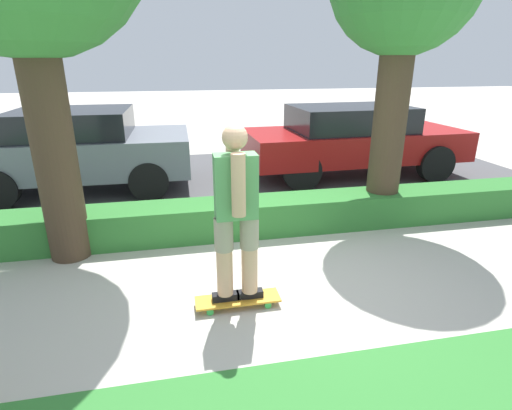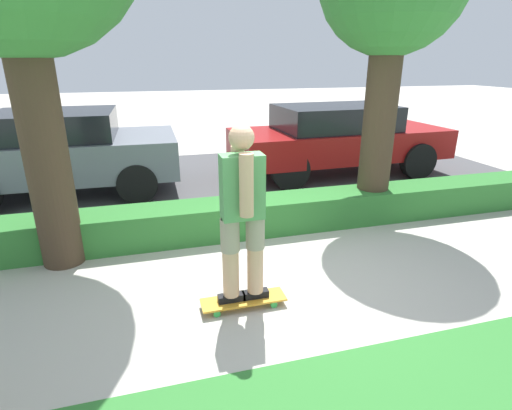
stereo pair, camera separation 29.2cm
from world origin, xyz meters
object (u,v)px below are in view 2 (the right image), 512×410
object	(u,v)px
skater_person	(242,213)
parked_car_middle	(338,137)
skateboard	(243,300)
parked_car_front	(64,151)

from	to	relation	value
skater_person	parked_car_middle	bearing A→B (deg)	54.12
skateboard	parked_car_middle	world-z (taller)	parked_car_middle
parked_car_front	skater_person	bearing A→B (deg)	-62.61
skateboard	parked_car_middle	xyz separation A→B (m)	(3.09, 4.27, 0.70)
skateboard	parked_car_front	world-z (taller)	parked_car_front
parked_car_middle	skateboard	bearing A→B (deg)	-127.71
parked_car_front	skateboard	bearing A→B (deg)	-62.61
skateboard	parked_car_front	xyz separation A→B (m)	(-2.19, 4.37, 0.70)
skateboard	skater_person	xyz separation A→B (m)	(0.00, 0.00, 0.92)
skater_person	parked_car_front	xyz separation A→B (m)	(-2.19, 4.37, -0.22)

